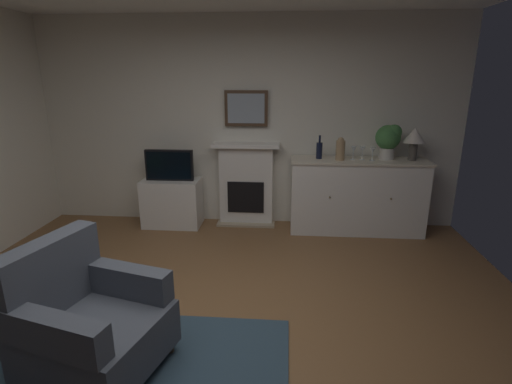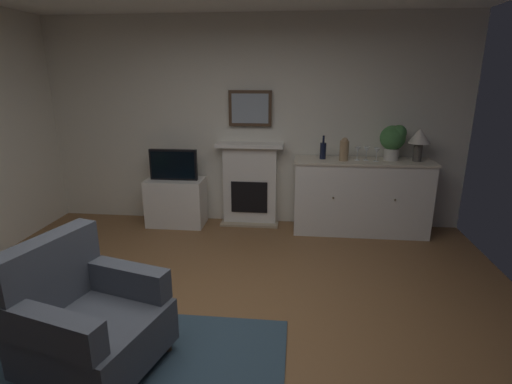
{
  "view_description": "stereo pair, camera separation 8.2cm",
  "coord_description": "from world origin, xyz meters",
  "px_view_note": "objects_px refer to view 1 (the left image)",
  "views": [
    {
      "loc": [
        0.54,
        -2.46,
        1.94
      ],
      "look_at": [
        0.29,
        0.68,
        1.0
      ],
      "focal_mm": 27.53,
      "sensor_mm": 36.0,
      "label": 1
    },
    {
      "loc": [
        0.62,
        -2.45,
        1.94
      ],
      "look_at": [
        0.29,
        0.68,
        1.0
      ],
      "focal_mm": 27.53,
      "sensor_mm": 36.0,
      "label": 2
    }
  ],
  "objects_px": {
    "armchair": "(88,322)",
    "wine_bottle": "(319,150)",
    "vase_decorative": "(340,149)",
    "wine_glass_center": "(363,150)",
    "tv_cabinet": "(172,203)",
    "sideboard_cabinet": "(357,196)",
    "framed_picture": "(246,108)",
    "tv_set": "(169,165)",
    "potted_plant_small": "(389,139)",
    "wine_glass_left": "(354,150)",
    "fireplace_unit": "(246,184)",
    "wine_glass_right": "(373,151)",
    "table_lamp": "(414,138)"
  },
  "relations": [
    {
      "from": "sideboard_cabinet",
      "to": "wine_glass_center",
      "type": "distance_m",
      "value": 0.59
    },
    {
      "from": "framed_picture",
      "to": "tv_cabinet",
      "type": "xyz_separation_m",
      "value": [
        -0.97,
        -0.21,
        -1.22
      ]
    },
    {
      "from": "framed_picture",
      "to": "wine_bottle",
      "type": "distance_m",
      "value": 1.07
    },
    {
      "from": "armchair",
      "to": "sideboard_cabinet",
      "type": "bearing_deg",
      "value": 51.08
    },
    {
      "from": "tv_cabinet",
      "to": "potted_plant_small",
      "type": "relative_size",
      "value": 1.74
    },
    {
      "from": "wine_glass_left",
      "to": "fireplace_unit",
      "type": "bearing_deg",
      "value": 172.15
    },
    {
      "from": "armchair",
      "to": "wine_bottle",
      "type": "bearing_deg",
      "value": 58.26
    },
    {
      "from": "tv_set",
      "to": "sideboard_cabinet",
      "type": "bearing_deg",
      "value": 0.2
    },
    {
      "from": "wine_glass_left",
      "to": "sideboard_cabinet",
      "type": "bearing_deg",
      "value": 5.39
    },
    {
      "from": "wine_glass_left",
      "to": "tv_cabinet",
      "type": "bearing_deg",
      "value": 179.44
    },
    {
      "from": "wine_bottle",
      "to": "potted_plant_small",
      "type": "bearing_deg",
      "value": 1.56
    },
    {
      "from": "framed_picture",
      "to": "sideboard_cabinet",
      "type": "height_order",
      "value": "framed_picture"
    },
    {
      "from": "wine_glass_right",
      "to": "tv_cabinet",
      "type": "distance_m",
      "value": 2.65
    },
    {
      "from": "framed_picture",
      "to": "wine_glass_right",
      "type": "bearing_deg",
      "value": -10.12
    },
    {
      "from": "wine_bottle",
      "to": "tv_set",
      "type": "xyz_separation_m",
      "value": [
        -1.91,
        -0.03,
        -0.22
      ]
    },
    {
      "from": "wine_bottle",
      "to": "tv_set",
      "type": "height_order",
      "value": "wine_bottle"
    },
    {
      "from": "wine_bottle",
      "to": "tv_cabinet",
      "type": "relative_size",
      "value": 0.39
    },
    {
      "from": "wine_glass_right",
      "to": "tv_cabinet",
      "type": "height_order",
      "value": "wine_glass_right"
    },
    {
      "from": "tv_set",
      "to": "potted_plant_small",
      "type": "height_order",
      "value": "potted_plant_small"
    },
    {
      "from": "tv_set",
      "to": "wine_glass_center",
      "type": "bearing_deg",
      "value": 0.19
    },
    {
      "from": "wine_glass_left",
      "to": "wine_glass_right",
      "type": "xyz_separation_m",
      "value": [
        0.22,
        -0.05,
        0.0
      ]
    },
    {
      "from": "vase_decorative",
      "to": "wine_glass_center",
      "type": "bearing_deg",
      "value": 10.28
    },
    {
      "from": "wine_bottle",
      "to": "tv_set",
      "type": "distance_m",
      "value": 1.92
    },
    {
      "from": "wine_bottle",
      "to": "armchair",
      "type": "height_order",
      "value": "wine_bottle"
    },
    {
      "from": "wine_bottle",
      "to": "potted_plant_small",
      "type": "height_order",
      "value": "potted_plant_small"
    },
    {
      "from": "vase_decorative",
      "to": "armchair",
      "type": "distance_m",
      "value": 3.35
    },
    {
      "from": "potted_plant_small",
      "to": "table_lamp",
      "type": "bearing_deg",
      "value": -8.95
    },
    {
      "from": "framed_picture",
      "to": "tv_set",
      "type": "distance_m",
      "value": 1.23
    },
    {
      "from": "sideboard_cabinet",
      "to": "tv_cabinet",
      "type": "bearing_deg",
      "value": 179.64
    },
    {
      "from": "potted_plant_small",
      "to": "wine_bottle",
      "type": "bearing_deg",
      "value": -178.44
    },
    {
      "from": "sideboard_cabinet",
      "to": "table_lamp",
      "type": "bearing_deg",
      "value": 0.0
    },
    {
      "from": "tv_cabinet",
      "to": "framed_picture",
      "type": "bearing_deg",
      "value": 12.01
    },
    {
      "from": "table_lamp",
      "to": "vase_decorative",
      "type": "distance_m",
      "value": 0.89
    },
    {
      "from": "fireplace_unit",
      "to": "wine_glass_center",
      "type": "bearing_deg",
      "value": -6.96
    },
    {
      "from": "wine_bottle",
      "to": "vase_decorative",
      "type": "height_order",
      "value": "wine_bottle"
    },
    {
      "from": "armchair",
      "to": "wine_glass_left",
      "type": "bearing_deg",
      "value": 52.08
    },
    {
      "from": "fireplace_unit",
      "to": "vase_decorative",
      "type": "xyz_separation_m",
      "value": [
        1.18,
        -0.23,
        0.53
      ]
    },
    {
      "from": "armchair",
      "to": "framed_picture",
      "type": "bearing_deg",
      "value": 75.55
    },
    {
      "from": "sideboard_cabinet",
      "to": "fireplace_unit",
      "type": "bearing_deg",
      "value": 172.91
    },
    {
      "from": "table_lamp",
      "to": "armchair",
      "type": "xyz_separation_m",
      "value": [
        -2.8,
        -2.7,
        -0.84
      ]
    },
    {
      "from": "tv_set",
      "to": "tv_cabinet",
      "type": "bearing_deg",
      "value": 90.0
    },
    {
      "from": "fireplace_unit",
      "to": "wine_glass_center",
      "type": "height_order",
      "value": "wine_glass_center"
    },
    {
      "from": "table_lamp",
      "to": "tv_cabinet",
      "type": "distance_m",
      "value": 3.16
    },
    {
      "from": "tv_cabinet",
      "to": "armchair",
      "type": "height_order",
      "value": "armchair"
    },
    {
      "from": "table_lamp",
      "to": "wine_glass_right",
      "type": "xyz_separation_m",
      "value": [
        -0.49,
        -0.06,
        -0.16
      ]
    },
    {
      "from": "wine_glass_center",
      "to": "tv_cabinet",
      "type": "relative_size",
      "value": 0.22
    },
    {
      "from": "wine_glass_right",
      "to": "framed_picture",
      "type": "bearing_deg",
      "value": 169.88
    },
    {
      "from": "potted_plant_small",
      "to": "vase_decorative",
      "type": "bearing_deg",
      "value": -170.78
    },
    {
      "from": "sideboard_cabinet",
      "to": "tv_cabinet",
      "type": "relative_size",
      "value": 2.24
    },
    {
      "from": "table_lamp",
      "to": "wine_glass_center",
      "type": "bearing_deg",
      "value": -179.99
    }
  ]
}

